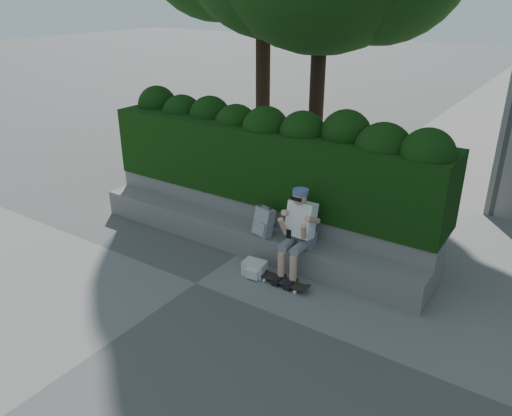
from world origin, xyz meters
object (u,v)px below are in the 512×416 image
Objects in this scene: skateboard at (282,281)px; backpack_ground at (255,268)px; person at (299,230)px; backpack_plaid at (264,222)px.

backpack_ground reaches higher than skateboard.
backpack_plaid is at bearing 173.02° from person.
person is at bearing 6.92° from backpack_plaid.
skateboard is (-0.03, -0.39, -0.69)m from person.
backpack_ground is (-0.53, -0.37, -0.64)m from person.
person is 3.09× the size of backpack_plaid.
backpack_plaid is 0.73m from backpack_ground.
person reaches higher than backpack_plaid.
skateboard is 1.00m from backpack_plaid.
person is 4.05× the size of backpack_ground.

